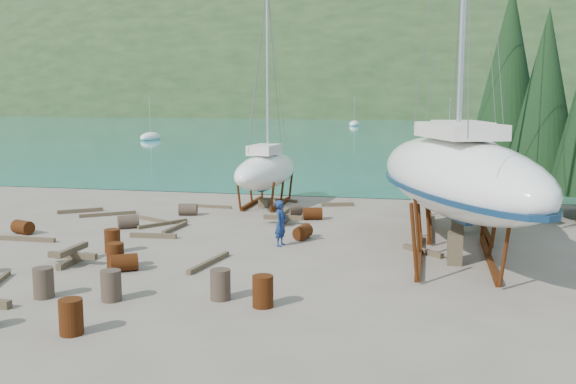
% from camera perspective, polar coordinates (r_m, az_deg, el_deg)
% --- Properties ---
extents(ground, '(600.00, 600.00, 0.00)m').
position_cam_1_polar(ground, '(23.13, -5.88, -5.92)').
color(ground, '#6A6053').
rests_on(ground, ground).
extents(bay_water, '(700.00, 700.00, 0.00)m').
position_cam_1_polar(bay_water, '(336.39, 11.32, 7.25)').
color(bay_water, teal).
rests_on(bay_water, ground).
extents(far_hill, '(800.00, 360.00, 110.00)m').
position_cam_1_polar(far_hill, '(341.38, 11.34, 7.26)').
color(far_hill, '#21341A').
rests_on(far_hill, ground).
extents(far_house_left, '(6.60, 5.60, 5.60)m').
position_cam_1_polar(far_house_left, '(221.68, -5.23, 7.63)').
color(far_house_left, beige).
rests_on(far_house_left, ground).
extents(far_house_center, '(6.60, 5.60, 5.60)m').
position_cam_1_polar(far_house_center, '(213.01, 5.17, 7.60)').
color(far_house_center, beige).
rests_on(far_house_center, ground).
extents(far_house_right, '(6.60, 5.60, 5.60)m').
position_cam_1_polar(far_house_right, '(212.52, 18.78, 7.19)').
color(far_house_right, beige).
rests_on(far_house_right, ground).
extents(cypress_near_right, '(3.60, 3.60, 10.00)m').
position_cam_1_polar(cypress_near_right, '(33.70, 21.88, 7.94)').
color(cypress_near_right, black).
rests_on(cypress_near_right, ground).
extents(cypress_back_left, '(4.14, 4.14, 11.50)m').
position_cam_1_polar(cypress_back_left, '(35.49, 19.01, 9.49)').
color(cypress_back_left, black).
rests_on(cypress_back_left, ground).
extents(moored_boat_left, '(2.00, 5.00, 6.05)m').
position_cam_1_polar(moored_boat_left, '(89.49, -12.12, 4.79)').
color(moored_boat_left, white).
rests_on(moored_boat_left, ground).
extents(moored_boat_mid, '(2.00, 5.00, 6.05)m').
position_cam_1_polar(moored_boat_mid, '(101.44, 14.12, 5.13)').
color(moored_boat_mid, white).
rests_on(moored_boat_mid, ground).
extents(moored_boat_far, '(2.00, 5.00, 6.05)m').
position_cam_1_polar(moored_boat_far, '(132.23, 5.90, 6.04)').
color(moored_boat_far, white).
rests_on(moored_boat_far, ground).
extents(large_sailboat_near, '(7.50, 12.31, 18.69)m').
position_cam_1_polar(large_sailboat_near, '(23.14, 14.78, 1.43)').
color(large_sailboat_near, white).
rests_on(large_sailboat_near, ground).
extents(large_sailboat_far, '(5.70, 11.80, 17.95)m').
position_cam_1_polar(large_sailboat_far, '(28.37, 14.98, 2.50)').
color(large_sailboat_far, white).
rests_on(large_sailboat_far, ground).
extents(small_sailboat_shore, '(2.90, 7.36, 11.50)m').
position_cam_1_polar(small_sailboat_shore, '(33.90, -1.96, 1.94)').
color(small_sailboat_shore, white).
rests_on(small_sailboat_shore, ground).
extents(worker, '(0.54, 0.72, 1.79)m').
position_cam_1_polar(worker, '(24.80, -0.63, -2.79)').
color(worker, navy).
rests_on(worker, ground).
extents(drum_2, '(1.02, 0.84, 0.58)m').
position_cam_1_polar(drum_2, '(29.27, -22.51, -2.91)').
color(drum_2, '#5E2A10').
rests_on(drum_2, ground).
extents(drum_3, '(0.58, 0.58, 0.88)m').
position_cam_1_polar(drum_3, '(16.67, -18.73, -10.46)').
color(drum_3, '#5E2A10').
rests_on(drum_3, ground).
extents(drum_4, '(1.01, 0.81, 0.58)m').
position_cam_1_polar(drum_4, '(30.23, 2.20, -1.93)').
color(drum_4, '#5E2A10').
rests_on(drum_4, ground).
extents(drum_5, '(0.58, 0.58, 0.88)m').
position_cam_1_polar(drum_5, '(18.97, -15.45, -8.02)').
color(drum_5, '#2D2823').
rests_on(drum_5, ground).
extents(drum_6, '(0.72, 0.96, 0.58)m').
position_cam_1_polar(drum_6, '(26.09, 1.32, -3.58)').
color(drum_6, '#5E2A10').
rests_on(drum_6, ground).
extents(drum_7, '(0.58, 0.58, 0.88)m').
position_cam_1_polar(drum_7, '(17.79, -2.25, -8.81)').
color(drum_7, '#5E2A10').
rests_on(drum_7, ground).
extents(drum_9, '(0.98, 0.76, 0.58)m').
position_cam_1_polar(drum_9, '(31.71, -8.87, -1.54)').
color(drum_9, '#2D2823').
rests_on(drum_9, ground).
extents(drum_10, '(0.58, 0.58, 0.88)m').
position_cam_1_polar(drum_10, '(22.36, -15.10, -5.51)').
color(drum_10, '#5E2A10').
rests_on(drum_10, ground).
extents(drum_11, '(0.94, 1.05, 0.58)m').
position_cam_1_polar(drum_11, '(30.91, 0.41, -1.69)').
color(drum_11, '#2D2823').
rests_on(drum_11, ground).
extents(drum_12, '(1.05, 0.96, 0.58)m').
position_cam_1_polar(drum_12, '(22.02, -14.37, -6.11)').
color(drum_12, '#5E2A10').
rests_on(drum_12, ground).
extents(drum_14, '(0.58, 0.58, 0.88)m').
position_cam_1_polar(drum_14, '(24.68, -15.34, -4.22)').
color(drum_14, '#5E2A10').
rests_on(drum_14, ground).
extents(drum_15, '(1.05, 0.97, 0.58)m').
position_cam_1_polar(drum_15, '(29.10, -14.02, -2.58)').
color(drum_15, '#2D2823').
rests_on(drum_15, ground).
extents(drum_16, '(0.58, 0.58, 0.88)m').
position_cam_1_polar(drum_16, '(19.85, -20.90, -7.54)').
color(drum_16, '#2D2823').
rests_on(drum_16, ground).
extents(drum_17, '(0.58, 0.58, 0.88)m').
position_cam_1_polar(drum_17, '(18.50, -6.03, -8.18)').
color(drum_17, '#2D2823').
rests_on(drum_17, ground).
extents(timber_0, '(2.81, 0.27, 0.14)m').
position_cam_1_polar(timber_0, '(33.85, -7.31, -1.26)').
color(timber_0, brown).
rests_on(timber_0, ground).
extents(timber_1, '(1.51, 1.45, 0.19)m').
position_cam_1_polar(timber_1, '(24.25, 11.88, -5.16)').
color(timber_1, brown).
rests_on(timber_1, ground).
extents(timber_2, '(1.87, 1.48, 0.19)m').
position_cam_1_polar(timber_2, '(33.74, -17.98, -1.59)').
color(timber_2, brown).
rests_on(timber_2, ground).
extents(timber_4, '(0.31, 2.23, 0.17)m').
position_cam_1_polar(timber_4, '(28.39, -10.01, -3.15)').
color(timber_4, brown).
rests_on(timber_4, ground).
extents(timber_5, '(0.59, 2.78, 0.16)m').
position_cam_1_polar(timber_5, '(22.34, -7.04, -6.24)').
color(timber_5, brown).
rests_on(timber_5, ground).
extents(timber_6, '(1.69, 0.69, 0.19)m').
position_cam_1_polar(timber_6, '(34.07, 4.43, -1.11)').
color(timber_6, brown).
rests_on(timber_6, ground).
extents(timber_8, '(1.96, 0.34, 0.19)m').
position_cam_1_polar(timber_8, '(26.92, -11.89, -3.82)').
color(timber_8, brown).
rests_on(timber_8, ground).
extents(timber_9, '(2.34, 0.74, 0.15)m').
position_cam_1_polar(timber_9, '(35.66, -0.89, -0.69)').
color(timber_9, brown).
rests_on(timber_9, ground).
extents(timber_11, '(1.55, 2.19, 0.15)m').
position_cam_1_polar(timber_11, '(29.43, -11.06, -2.79)').
color(timber_11, brown).
rests_on(timber_11, ground).
extents(timber_12, '(2.47, 0.20, 0.17)m').
position_cam_1_polar(timber_12, '(27.83, -22.19, -3.89)').
color(timber_12, brown).
rests_on(timber_12, ground).
extents(timber_15, '(2.73, 1.42, 0.15)m').
position_cam_1_polar(timber_15, '(30.68, -12.12, -2.37)').
color(timber_15, brown).
rests_on(timber_15, ground).
extents(timber_17, '(2.26, 1.74, 0.16)m').
position_cam_1_polar(timber_17, '(32.44, -15.71, -1.91)').
color(timber_17, brown).
rests_on(timber_17, ground).
extents(timber_pile_fore, '(1.80, 1.80, 0.60)m').
position_cam_1_polar(timber_pile_fore, '(23.45, -18.61, -5.38)').
color(timber_pile_fore, brown).
rests_on(timber_pile_fore, ground).
extents(timber_pile_aft, '(1.80, 1.80, 0.60)m').
position_cam_1_polar(timber_pile_aft, '(29.18, -0.44, -2.28)').
color(timber_pile_aft, brown).
rests_on(timber_pile_aft, ground).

